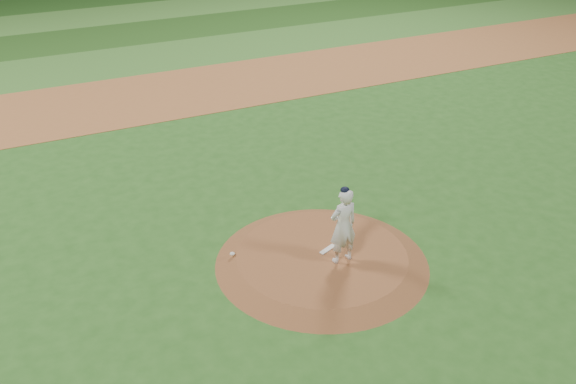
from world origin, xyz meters
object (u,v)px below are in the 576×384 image
(rosin_bag, at_px, (232,254))
(pitcher_on_mound, at_px, (343,225))
(pitching_rubber, at_px, (328,249))
(pitchers_mound, at_px, (322,259))

(rosin_bag, relative_size, pitcher_on_mound, 0.06)
(pitching_rubber, height_order, pitcher_on_mound, pitcher_on_mound)
(pitcher_on_mound, bearing_deg, pitchers_mound, 127.26)
(pitchers_mound, distance_m, pitcher_on_mound, 1.28)
(rosin_bag, height_order, pitcher_on_mound, pitcher_on_mound)
(pitchers_mound, relative_size, pitching_rubber, 10.23)
(pitchers_mound, bearing_deg, pitching_rubber, 29.68)
(pitchers_mound, bearing_deg, pitcher_on_mound, -52.74)
(pitchers_mound, xyz_separation_m, pitcher_on_mound, (0.33, -0.43, 1.16))
(pitchers_mound, distance_m, rosin_bag, 2.31)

